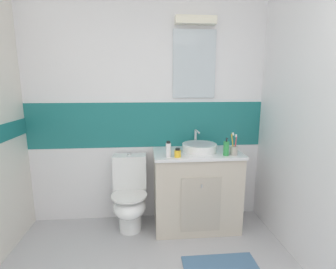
{
  "coord_description": "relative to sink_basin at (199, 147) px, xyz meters",
  "views": [
    {
      "loc": [
        -0.02,
        -0.38,
        1.54
      ],
      "look_at": [
        0.19,
        1.87,
        1.09
      ],
      "focal_mm": 26.86,
      "sensor_mm": 36.0,
      "label": 1
    }
  ],
  "objects": [
    {
      "name": "deodorant_spray_can",
      "position": [
        -0.34,
        -0.17,
        0.03
      ],
      "size": [
        0.05,
        0.05,
        0.16
      ],
      "color": "white",
      "rests_on": "vanity_cabinet"
    },
    {
      "name": "hair_gel_jar",
      "position": [
        -0.25,
        -0.19,
        -0.01
      ],
      "size": [
        0.07,
        0.07,
        0.09
      ],
      "color": "yellow",
      "rests_on": "vanity_cabinet"
    },
    {
      "name": "toothbrush_cup",
      "position": [
        0.32,
        -0.16,
        0.01
      ],
      "size": [
        0.08,
        0.08,
        0.23
      ],
      "color": "#B2ADA3",
      "rests_on": "vanity_cabinet"
    },
    {
      "name": "soap_dispenser",
      "position": [
        0.23,
        -0.17,
        0.03
      ],
      "size": [
        0.06,
        0.06,
        0.18
      ],
      "color": "green",
      "rests_on": "vanity_cabinet"
    },
    {
      "name": "vanity_cabinet",
      "position": [
        -0.03,
        -0.0,
        -0.47
      ],
      "size": [
        0.91,
        0.53,
        0.85
      ],
      "color": "beige",
      "rests_on": "ground_plane"
    },
    {
      "name": "wall_back_tiled",
      "position": [
        -0.53,
        0.3,
        0.36
      ],
      "size": [
        3.2,
        0.2,
        2.5
      ],
      "color": "white",
      "rests_on": "ground_plane"
    },
    {
      "name": "toilet",
      "position": [
        -0.74,
        0.01,
        -0.53
      ],
      "size": [
        0.37,
        0.5,
        0.81
      ],
      "color": "white",
      "rests_on": "ground_plane"
    },
    {
      "name": "sink_basin",
      "position": [
        0.0,
        0.0,
        0.0
      ],
      "size": [
        0.36,
        0.41,
        0.2
      ],
      "color": "white",
      "rests_on": "vanity_cabinet"
    }
  ]
}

